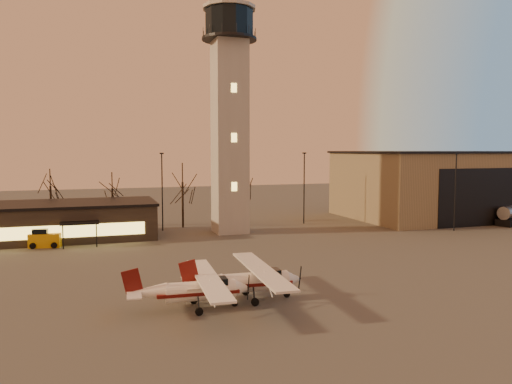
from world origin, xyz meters
TOP-DOWN VIEW (x-y plane):
  - ground at (0.00, 0.00)m, footprint 220.00×220.00m
  - control_tower at (0.00, 30.00)m, footprint 6.80×6.80m
  - hangar at (36.00, 33.98)m, footprint 30.60×20.60m
  - terminal at (-21.99, 31.98)m, footprint 25.40×12.20m
  - light_poles at (0.50, 31.00)m, footprint 58.50×12.25m
  - tree_row at (-13.70, 39.16)m, footprint 37.20×9.20m
  - cessna_front at (-9.87, 0.86)m, footprint 8.73×11.03m
  - cessna_rear at (-5.87, 1.67)m, footprint 9.11×11.50m
  - service_cart at (-21.63, 27.01)m, footprint 3.48×2.51m

SIDE VIEW (x-z plane):
  - ground at x=0.00m, z-range 0.00..0.00m
  - service_cart at x=-21.63m, z-range -0.24..1.81m
  - cessna_front at x=-9.87m, z-range -0.48..2.56m
  - cessna_rear at x=-5.87m, z-range -0.50..2.67m
  - terminal at x=-21.99m, z-range 0.01..4.31m
  - hangar at x=36.00m, z-range 0.00..10.30m
  - light_poles at x=0.50m, z-range 0.34..10.48m
  - tree_row at x=-13.70m, z-range 1.54..10.34m
  - control_tower at x=0.00m, z-range 0.03..32.63m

